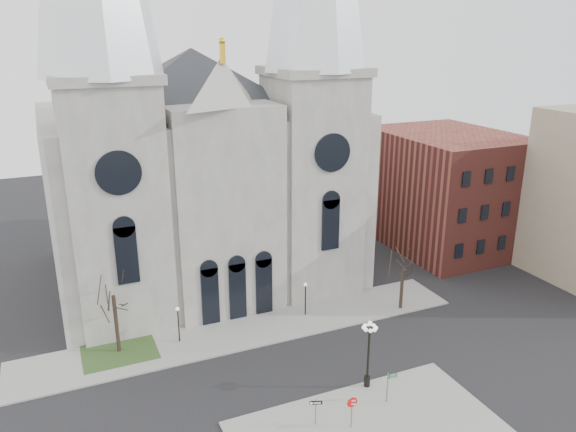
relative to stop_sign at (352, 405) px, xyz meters
name	(u,v)px	position (x,y,z in m)	size (l,w,h in m)	color
ground	(298,402)	(-2.06, 4.08, -1.90)	(160.00, 160.00, 0.00)	black
sidewalk_far	(247,330)	(-2.06, 15.08, -1.83)	(40.00, 6.00, 0.14)	gray
grass_patch	(119,351)	(-13.06, 16.08, -1.81)	(6.00, 5.00, 0.18)	#2B451D
cathedral	(202,107)	(-2.06, 26.94, 16.58)	(33.00, 26.66, 54.00)	gray
bg_building_brick	(445,189)	(27.94, 26.08, 5.10)	(14.00, 18.00, 14.00)	brown
tree_left	(113,292)	(-13.06, 16.08, 3.69)	(3.20, 3.20, 7.50)	black
tree_right	(403,267)	(12.94, 13.08, 2.57)	(3.20, 3.20, 6.00)	black
ped_lamp_left	(178,319)	(-8.06, 15.58, 0.43)	(0.32, 0.32, 3.26)	black
ped_lamp_right	(305,293)	(3.94, 15.58, 0.43)	(0.32, 0.32, 3.26)	black
stop_sign	(352,405)	(0.00, 0.00, 0.00)	(0.82, 0.38, 2.46)	slate
globe_lamp	(369,346)	(3.41, 3.58, 1.69)	(1.50, 1.50, 5.49)	black
one_way_sign	(316,407)	(-2.08, 1.22, -0.39)	(0.84, 0.33, 2.00)	slate
street_name_sign	(389,385)	(3.81, 1.38, -0.37)	(0.76, 0.13, 2.36)	slate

